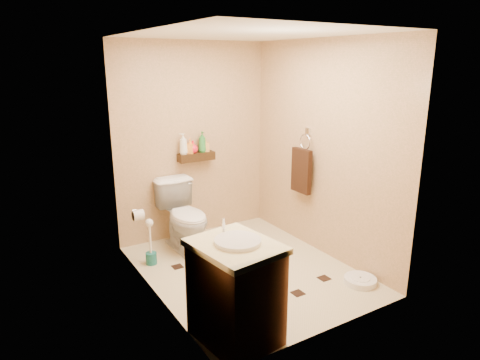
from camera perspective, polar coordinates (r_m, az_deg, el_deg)
ground at (r=4.68m, az=0.90°, el=-11.87°), size 2.50×2.50×0.00m
wall_back at (r=5.34m, az=-6.27°, el=5.15°), size 2.00×0.04×2.40m
wall_front at (r=3.31m, az=12.64°, el=-1.60°), size 2.00×0.04×2.40m
wall_left at (r=3.83m, az=-11.76°, el=0.80°), size 0.04×2.50×2.40m
wall_right at (r=4.86m, az=11.00°, el=3.93°), size 0.04×2.50×2.40m
ceiling at (r=4.16m, az=1.04°, el=18.93°), size 2.00×2.50×0.02m
wall_shelf at (r=5.30m, az=-5.84°, el=3.11°), size 0.46×0.14×0.10m
floor_accents at (r=4.65m, az=1.48°, el=-12.02°), size 1.29×1.31×0.01m
toilet at (r=5.05m, az=-7.35°, el=-4.84°), size 0.46×0.80×0.81m
vanity at (r=3.45m, az=-0.59°, el=-14.53°), size 0.64×0.74×0.96m
bathroom_scale at (r=4.57m, az=15.73°, el=-12.76°), size 0.41×0.41×0.07m
toilet_brush at (r=4.82m, az=-11.82°, el=-8.91°), size 0.12×0.12×0.53m
towel_ring at (r=5.04m, az=8.22°, el=1.51°), size 0.12×0.30×0.76m
toilet_paper at (r=4.62m, az=-13.43°, el=-4.56°), size 0.12×0.11×0.12m
bottle_a at (r=5.20m, az=-7.57°, el=4.81°), size 0.13×0.13×0.26m
bottle_b at (r=5.24m, az=-6.67°, el=4.52°), size 0.12×0.12×0.18m
bottle_c at (r=5.26m, az=-6.29°, el=4.41°), size 0.15×0.15×0.16m
bottle_d at (r=5.30m, az=-5.07°, el=5.10°), size 0.11×0.11×0.26m
bottle_e at (r=5.33m, az=-4.58°, el=4.67°), size 0.09×0.09×0.17m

